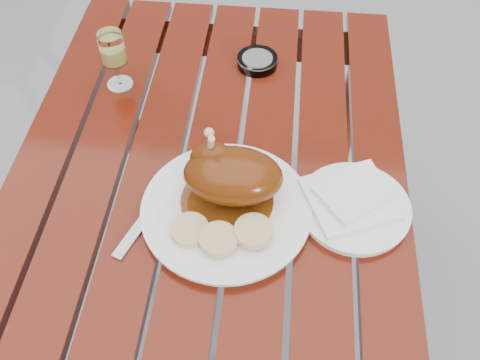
% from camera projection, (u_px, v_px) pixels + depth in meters
% --- Properties ---
extents(ground, '(60.00, 60.00, 0.00)m').
position_uv_depth(ground, '(218.00, 330.00, 1.65)').
color(ground, slate).
rests_on(ground, ground).
extents(table, '(0.80, 1.20, 0.75)m').
position_uv_depth(table, '(214.00, 270.00, 1.36)').
color(table, maroon).
rests_on(table, ground).
extents(dinner_plate, '(0.35, 0.35, 0.02)m').
position_uv_depth(dinner_plate, '(226.00, 210.00, 1.01)').
color(dinner_plate, white).
rests_on(dinner_plate, table).
extents(roast_duck, '(0.19, 0.18, 0.13)m').
position_uv_depth(roast_duck, '(230.00, 174.00, 0.98)').
color(roast_duck, '#562709').
rests_on(roast_duck, dinner_plate).
extents(bread_dumplings, '(0.18, 0.09, 0.02)m').
position_uv_depth(bread_dumplings, '(220.00, 233.00, 0.95)').
color(bread_dumplings, '#D8B783').
rests_on(bread_dumplings, dinner_plate).
extents(wine_glass, '(0.08, 0.08, 0.14)m').
position_uv_depth(wine_glass, '(115.00, 60.00, 1.19)').
color(wine_glass, '#DFD865').
rests_on(wine_glass, table).
extents(side_plate, '(0.28, 0.28, 0.02)m').
position_uv_depth(side_plate, '(354.00, 208.00, 1.01)').
color(side_plate, white).
rests_on(side_plate, table).
extents(napkin, '(0.20, 0.19, 0.01)m').
position_uv_depth(napkin, '(350.00, 198.00, 1.01)').
color(napkin, white).
rests_on(napkin, side_plate).
extents(ashtray, '(0.13, 0.13, 0.02)m').
position_uv_depth(ashtray, '(257.00, 61.00, 1.28)').
color(ashtray, '#B2B7BC').
rests_on(ashtray, table).
extents(fork, '(0.08, 0.17, 0.01)m').
position_uv_depth(fork, '(142.00, 223.00, 1.00)').
color(fork, gray).
rests_on(fork, table).
extents(knife, '(0.09, 0.21, 0.01)m').
position_uv_depth(knife, '(256.00, 217.00, 1.01)').
color(knife, gray).
rests_on(knife, table).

